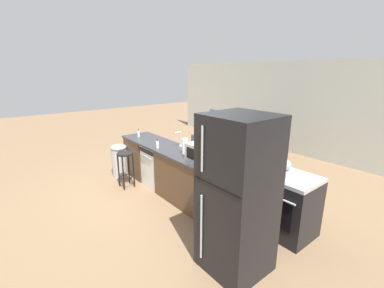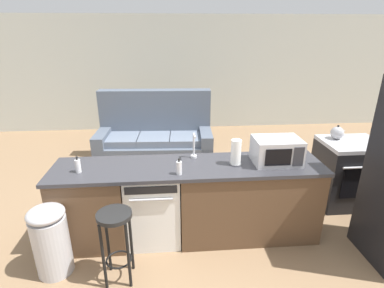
# 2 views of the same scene
# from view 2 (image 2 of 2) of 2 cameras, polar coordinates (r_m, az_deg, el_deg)

# --- Properties ---
(ground_plane) EXTENTS (24.00, 24.00, 0.00)m
(ground_plane) POSITION_cam_2_polar(r_m,az_deg,el_deg) (3.71, -2.97, -16.86)
(ground_plane) COLOR #896B4C
(wall_back) EXTENTS (10.00, 0.06, 2.60)m
(wall_back) POSITION_cam_2_polar(r_m,az_deg,el_deg) (7.20, -1.83, 13.21)
(wall_back) COLOR beige
(wall_back) RESTS_ON ground_plane
(kitchen_counter) EXTENTS (2.94, 0.66, 0.90)m
(kitchen_counter) POSITION_cam_2_polar(r_m,az_deg,el_deg) (3.48, 0.92, -11.22)
(kitchen_counter) COLOR brown
(kitchen_counter) RESTS_ON ground_plane
(dishwasher) EXTENTS (0.58, 0.61, 0.84)m
(dishwasher) POSITION_cam_2_polar(r_m,az_deg,el_deg) (3.47, -7.31, -11.47)
(dishwasher) COLOR white
(dishwasher) RESTS_ON ground_plane
(stove_range) EXTENTS (0.76, 0.68, 0.90)m
(stove_range) POSITION_cam_2_polar(r_m,az_deg,el_deg) (4.60, 27.46, -4.86)
(stove_range) COLOR black
(stove_range) RESTS_ON ground_plane
(microwave) EXTENTS (0.50, 0.37, 0.28)m
(microwave) POSITION_cam_2_polar(r_m,az_deg,el_deg) (3.38, 15.81, -1.24)
(microwave) COLOR #B7B7BC
(microwave) RESTS_ON kitchen_counter
(sink_faucet) EXTENTS (0.07, 0.18, 0.30)m
(sink_faucet) POSITION_cam_2_polar(r_m,az_deg,el_deg) (3.37, 0.36, -0.65)
(sink_faucet) COLOR silver
(sink_faucet) RESTS_ON kitchen_counter
(paper_towel_roll) EXTENTS (0.14, 0.14, 0.28)m
(paper_towel_roll) POSITION_cam_2_polar(r_m,az_deg,el_deg) (3.24, 8.37, -1.64)
(paper_towel_roll) COLOR #4C4C51
(paper_towel_roll) RESTS_ON kitchen_counter
(soap_bottle) EXTENTS (0.06, 0.06, 0.18)m
(soap_bottle) POSITION_cam_2_polar(r_m,az_deg,el_deg) (3.02, -2.47, -4.54)
(soap_bottle) COLOR silver
(soap_bottle) RESTS_ON kitchen_counter
(dish_soap_bottle) EXTENTS (0.06, 0.06, 0.18)m
(dish_soap_bottle) POSITION_cam_2_polar(r_m,az_deg,el_deg) (3.27, -20.90, -3.89)
(dish_soap_bottle) COLOR silver
(dish_soap_bottle) RESTS_ON kitchen_counter
(kettle) EXTENTS (0.21, 0.17, 0.19)m
(kettle) POSITION_cam_2_polar(r_m,az_deg,el_deg) (4.43, 25.94, 1.94)
(kettle) COLOR #B2B2B7
(kettle) RESTS_ON stove_range
(bar_stool) EXTENTS (0.32, 0.32, 0.74)m
(bar_stool) POSITION_cam_2_polar(r_m,az_deg,el_deg) (2.94, -14.29, -15.96)
(bar_stool) COLOR black
(bar_stool) RESTS_ON ground_plane
(trash_bin) EXTENTS (0.35, 0.35, 0.74)m
(trash_bin) POSITION_cam_2_polar(r_m,az_deg,el_deg) (3.32, -25.31, -16.14)
(trash_bin) COLOR #B7B7BC
(trash_bin) RESTS_ON ground_plane
(couch) EXTENTS (2.04, 1.00, 1.27)m
(couch) POSITION_cam_2_polar(r_m,az_deg,el_deg) (5.47, -6.98, 0.73)
(couch) COLOR #515B6B
(couch) RESTS_ON ground_plane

